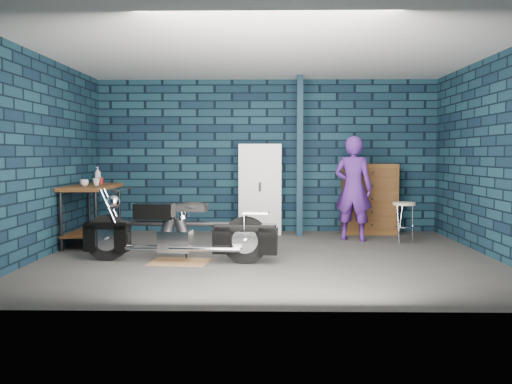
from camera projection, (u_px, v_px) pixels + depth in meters
The scene contains 15 objects.
ground at pixel (267, 257), 7.25m from camera, with size 6.00×6.00×0.00m, color #484643.
room_walls at pixel (267, 117), 7.67m from camera, with size 6.02×5.01×2.71m.
support_post at pixel (300, 156), 9.09m from camera, with size 0.10×0.10×2.70m, color #122839.
workbench at pixel (92, 215), 8.29m from camera, with size 0.60×1.40×0.91m, color brown.
drip_mat at pixel (180, 262), 6.94m from camera, with size 0.73×0.55×0.01m, color #9A6643.
motorcycle at pixel (179, 226), 6.91m from camera, with size 2.13×0.58×0.94m, color black, non-canonical shape.
person at pixel (353, 188), 8.63m from camera, with size 0.61×0.40×1.67m, color #4A207A.
storage_bin at pixel (102, 232), 8.72m from camera, with size 0.40×0.29×0.25m, color gray.
locker at pixel (260, 189), 9.42m from camera, with size 0.73×0.52×1.55m, color silver.
tool_chest at pixel (369, 199), 9.40m from camera, with size 0.91×0.51×1.21m, color brown.
shop_stool at pixel (404, 223), 8.42m from camera, with size 0.35×0.35×0.63m, color beige, non-canonical shape.
cup_a at pixel (84, 183), 8.01m from camera, with size 0.12×0.12×0.10m, color beige.
cup_b at pixel (96, 182), 8.21m from camera, with size 0.11×0.11×0.11m, color beige.
mug_red at pixel (101, 181), 8.54m from camera, with size 0.08×0.08×0.10m, color maroon.
bottle at pixel (98, 175), 8.65m from camera, with size 0.10×0.10×0.27m, color gray.
Camera 1 is at (-0.02, -7.17, 1.38)m, focal length 38.00 mm.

